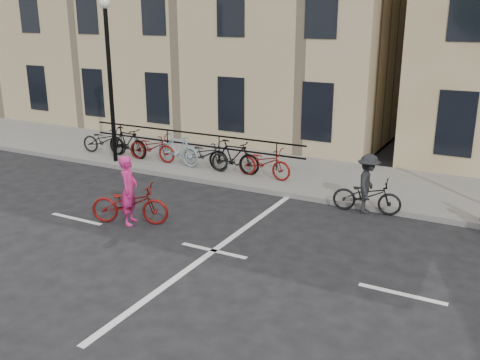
% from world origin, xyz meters
% --- Properties ---
extents(ground, '(120.00, 120.00, 0.00)m').
position_xyz_m(ground, '(0.00, 0.00, 0.00)').
color(ground, black).
rests_on(ground, ground).
extents(sidewalk, '(46.00, 4.00, 0.15)m').
position_xyz_m(sidewalk, '(-4.00, 6.00, 0.07)').
color(sidewalk, slate).
rests_on(sidewalk, ground).
extents(building_west, '(20.00, 10.00, 10.00)m').
position_xyz_m(building_west, '(-9.00, 13.00, 5.15)').
color(building_west, tan).
rests_on(building_west, sidewalk).
extents(lamp_post, '(0.36, 0.36, 5.28)m').
position_xyz_m(lamp_post, '(-6.50, 4.40, 3.49)').
color(lamp_post, black).
rests_on(lamp_post, sidewalk).
extents(parked_bikes, '(8.30, 1.23, 1.05)m').
position_xyz_m(parked_bikes, '(-4.35, 5.04, 0.64)').
color(parked_bikes, black).
rests_on(parked_bikes, sidewalk).
extents(cyclist_pink, '(2.02, 1.32, 1.70)m').
position_xyz_m(cyclist_pink, '(-2.62, 0.43, 0.59)').
color(cyclist_pink, maroon).
rests_on(cyclist_pink, ground).
extents(cyclist_dark, '(1.80, 1.07, 1.55)m').
position_xyz_m(cyclist_dark, '(2.25, 3.90, 0.61)').
color(cyclist_dark, black).
rests_on(cyclist_dark, ground).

